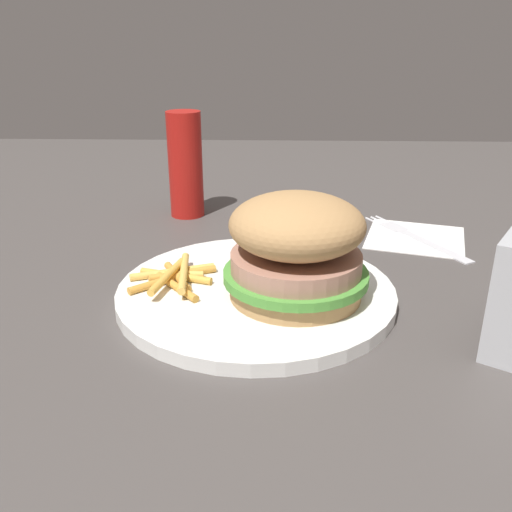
% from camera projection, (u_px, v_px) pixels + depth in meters
% --- Properties ---
extents(ground_plane, '(1.60, 1.60, 0.00)m').
position_uv_depth(ground_plane, '(243.00, 306.00, 0.49)').
color(ground_plane, '#47423F').
extents(plate, '(0.25, 0.25, 0.01)m').
position_uv_depth(plate, '(256.00, 292.00, 0.50)').
color(plate, white).
rests_on(plate, ground_plane).
extents(sandwich, '(0.13, 0.13, 0.09)m').
position_uv_depth(sandwich, '(297.00, 249.00, 0.46)').
color(sandwich, tan).
rests_on(sandwich, plate).
extents(fries_pile, '(0.08, 0.08, 0.01)m').
position_uv_depth(fries_pile, '(175.00, 276.00, 0.51)').
color(fries_pile, gold).
rests_on(fries_pile, plate).
extents(napkin, '(0.14, 0.14, 0.00)m').
position_uv_depth(napkin, '(415.00, 237.00, 0.65)').
color(napkin, white).
rests_on(napkin, ground_plane).
extents(fork, '(0.09, 0.16, 0.00)m').
position_uv_depth(fork, '(415.00, 235.00, 0.65)').
color(fork, silver).
rests_on(fork, napkin).
extents(ketchup_bottle, '(0.04, 0.04, 0.14)m').
position_uv_depth(ketchup_bottle, '(185.00, 165.00, 0.71)').
color(ketchup_bottle, '#B21914').
rests_on(ketchup_bottle, ground_plane).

